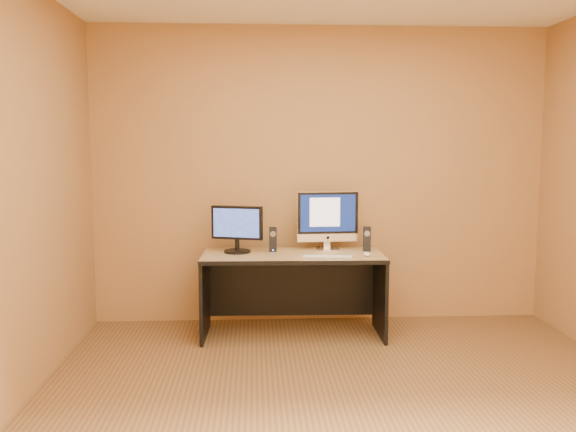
# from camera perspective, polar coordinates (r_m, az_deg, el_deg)

# --- Properties ---
(floor) EXTENTS (4.00, 4.00, 0.00)m
(floor) POSITION_cam_1_polar(r_m,az_deg,el_deg) (3.77, 6.37, -17.98)
(floor) COLOR brown
(floor) RESTS_ON ground
(walls) EXTENTS (4.00, 4.00, 2.60)m
(walls) POSITION_cam_1_polar(r_m,az_deg,el_deg) (3.44, 6.64, 2.15)
(walls) COLOR #9B6C3E
(walls) RESTS_ON ground
(desk) EXTENTS (1.49, 0.69, 0.68)m
(desk) POSITION_cam_1_polar(r_m,az_deg,el_deg) (5.06, 0.46, -7.37)
(desk) COLOR tan
(desk) RESTS_ON ground
(imac) EXTENTS (0.54, 0.23, 0.51)m
(imac) POSITION_cam_1_polar(r_m,az_deg,el_deg) (5.16, 3.77, -0.40)
(imac) COLOR silver
(imac) RESTS_ON desk
(second_monitor) EXTENTS (0.49, 0.34, 0.39)m
(second_monitor) POSITION_cam_1_polar(r_m,az_deg,el_deg) (5.05, -4.79, -1.25)
(second_monitor) COLOR black
(second_monitor) RESTS_ON desk
(speaker_left) EXTENTS (0.06, 0.07, 0.20)m
(speaker_left) POSITION_cam_1_polar(r_m,az_deg,el_deg) (5.09, -1.42, -2.21)
(speaker_left) COLOR black
(speaker_left) RESTS_ON desk
(speaker_right) EXTENTS (0.07, 0.07, 0.20)m
(speaker_right) POSITION_cam_1_polar(r_m,az_deg,el_deg) (5.16, 7.39, -2.15)
(speaker_right) COLOR black
(speaker_right) RESTS_ON desk
(keyboard) EXTENTS (0.41, 0.16, 0.02)m
(keyboard) POSITION_cam_1_polar(r_m,az_deg,el_deg) (4.82, 3.74, -3.84)
(keyboard) COLOR #BABABF
(keyboard) RESTS_ON desk
(mouse) EXTENTS (0.06, 0.10, 0.03)m
(mouse) POSITION_cam_1_polar(r_m,az_deg,el_deg) (4.93, 7.38, -3.55)
(mouse) COLOR white
(mouse) RESTS_ON desk
(cable_a) EXTENTS (0.09, 0.19, 0.01)m
(cable_a) POSITION_cam_1_polar(r_m,az_deg,el_deg) (5.29, 4.21, -2.96)
(cable_a) COLOR black
(cable_a) RESTS_ON desk
(cable_b) EXTENTS (0.05, 0.16, 0.01)m
(cable_b) POSITION_cam_1_polar(r_m,az_deg,el_deg) (5.29, 2.83, -2.96)
(cable_b) COLOR black
(cable_b) RESTS_ON desk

